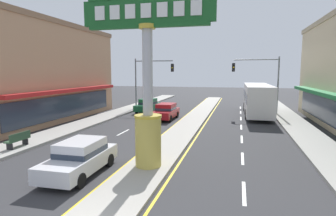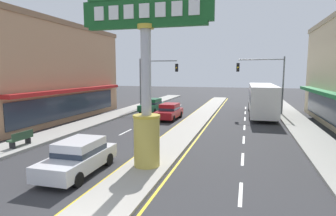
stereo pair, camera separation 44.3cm
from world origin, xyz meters
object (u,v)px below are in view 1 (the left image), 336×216
storefront_left (29,72)px  traffic_light_left_side (149,75)px  sedan_near_left_lane (80,157)px  street_bench (18,139)px  sedan_far_right_lane (148,105)px  traffic_light_right_side (261,75)px  bus_near_right_lane (257,98)px  sedan_mid_left_lane (166,111)px  district_sign (148,89)px

storefront_left → traffic_light_left_side: storefront_left is taller
sedan_near_left_lane → street_bench: sedan_near_left_lane is taller
street_bench → sedan_far_right_lane: bearing=82.0°
traffic_light_right_side → sedan_near_left_lane: size_ratio=1.43×
street_bench → sedan_near_left_lane: bearing=-24.3°
traffic_light_left_side → bus_near_right_lane: bearing=-3.9°
traffic_light_left_side → traffic_light_right_side: size_ratio=1.00×
traffic_light_left_side → sedan_near_left_lane: size_ratio=1.43×
sedan_near_left_lane → sedan_mid_left_lane: (0.00, 15.19, 0.00)m
sedan_near_left_lane → street_bench: size_ratio=2.71×
bus_near_right_lane → storefront_left: bearing=-158.1°
sedan_mid_left_lane → street_bench: size_ratio=2.71×
storefront_left → bus_near_right_lane: storefront_left is taller
street_bench → sedan_mid_left_lane: bearing=65.8°
sedan_near_left_lane → sedan_mid_left_lane: 15.19m
district_sign → sedan_far_right_lane: district_sign is taller
sedan_near_left_lane → sedan_mid_left_lane: bearing=90.0°
storefront_left → sedan_near_left_lane: (12.49, -11.69, -3.79)m
sedan_mid_left_lane → street_bench: sedan_mid_left_lane is taller
storefront_left → traffic_light_left_side: bearing=46.5°
sedan_near_left_lane → traffic_light_left_side: bearing=99.7°
bus_near_right_lane → sedan_far_right_lane: 12.15m
sedan_far_right_lane → sedan_near_left_lane: 19.77m
bus_near_right_lane → street_bench: size_ratio=7.01×
sedan_far_right_lane → street_bench: sedan_far_right_lane is taller
traffic_light_left_side → street_bench: (-2.10, -18.51, -3.60)m
storefront_left → sedan_near_left_lane: 17.52m
traffic_light_right_side → street_bench: size_ratio=3.88×
traffic_light_right_side → sedan_near_left_lane: traffic_light_right_side is taller
district_sign → sedan_near_left_lane: 4.33m
traffic_light_left_side → traffic_light_right_side: (12.65, -0.59, 0.00)m
traffic_light_right_side → bus_near_right_lane: size_ratio=0.55×
traffic_light_right_side → sedan_mid_left_lane: bearing=-149.7°
district_sign → traffic_light_right_side: size_ratio=1.27×
sedan_near_left_lane → storefront_left: bearing=136.9°
traffic_light_left_side → street_bench: size_ratio=3.88×
bus_near_right_lane → sedan_far_right_lane: bearing=-176.5°
traffic_light_right_side → sedan_near_left_lane: bearing=-113.9°
sedan_far_right_lane → district_sign: bearing=-71.5°
sedan_near_left_lane → district_sign: bearing=28.0°
sedan_mid_left_lane → street_bench: (-5.69, -12.62, -0.14)m
district_sign → sedan_mid_left_lane: 14.33m
sedan_near_left_lane → street_bench: (-5.68, 2.57, -0.14)m
bus_near_right_lane → sedan_far_right_lane: bus_near_right_lane is taller
sedan_far_right_lane → sedan_mid_left_lane: size_ratio=1.01×
traffic_light_left_side → sedan_far_right_lane: (0.29, -1.59, -3.46)m
district_sign → street_bench: 9.07m
traffic_light_left_side → bus_near_right_lane: 12.62m
storefront_left → traffic_light_left_side: size_ratio=3.05×
district_sign → sedan_far_right_lane: bearing=108.5°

